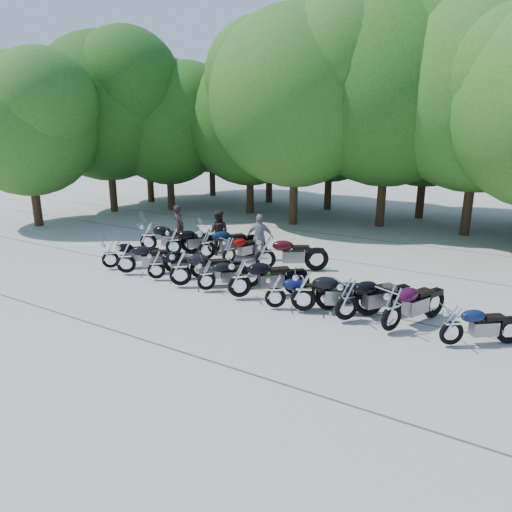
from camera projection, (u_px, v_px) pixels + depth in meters
The scene contains 32 objects.
ground at pixel (229, 304), 13.29m from camera, with size 90.00×90.00×0.00m, color gray.
tree_0 at pixel (146, 120), 30.17m from camera, with size 7.50×7.50×9.21m.
tree_1 at pixel (168, 126), 27.16m from camera, with size 6.97×6.97×8.55m.
tree_2 at pixel (250, 121), 26.03m from camera, with size 7.31×7.31×8.97m.
tree_3 at pixel (296, 99), 22.61m from camera, with size 8.70×8.70×10.67m.
tree_4 at pixel (389, 92), 22.00m from camera, with size 9.13×9.13×11.20m.
tree_5 at pixel (482, 90), 20.09m from camera, with size 9.04×9.04×11.10m.
tree_9 at pixel (211, 119), 33.01m from camera, with size 7.59×7.59×9.32m.
tree_10 at pixel (270, 116), 29.85m from camera, with size 7.78×7.78×9.55m.
tree_11 at pixel (331, 118), 27.20m from camera, with size 7.56×7.56×9.28m.
tree_12 at pixel (429, 113), 24.40m from camera, with size 7.88×7.88×9.67m.
tree_16 at pixel (26, 125), 22.58m from camera, with size 6.97×6.97×8.55m.
tree_17 at pixel (106, 108), 26.36m from camera, with size 8.31×8.31×10.20m.
motorcycle_0 at pixel (110, 254), 16.39m from camera, with size 0.64×2.11×1.19m, color black, non-canonical shape.
motorcycle_1 at pixel (126, 257), 15.78m from camera, with size 0.70×2.31×1.30m, color black, non-canonical shape.
motorcycle_2 at pixel (156, 264), 15.21m from camera, with size 0.62×2.03×1.15m, color black, non-canonical shape.
motorcycle_3 at pixel (180, 267), 14.49m from camera, with size 0.74×2.44×1.38m, color black, non-canonical shape.
motorcycle_4 at pixel (206, 274), 14.15m from camera, with size 0.62×2.05×1.16m, color black, non-canonical shape.
motorcycle_5 at pixel (240, 277), 13.49m from camera, with size 0.75×2.48×1.40m, color black, non-canonical shape.
motorcycle_6 at pixel (275, 290), 12.75m from camera, with size 0.63×2.06×1.16m, color #0C1338, non-canonical shape.
motorcycle_7 at pixel (304, 290), 12.47m from camera, with size 0.74×2.44×1.38m, color black, non-canonical shape.
motorcycle_8 at pixel (347, 298), 11.88m from camera, with size 0.73×2.40×1.36m, color black, non-canonical shape.
motorcycle_9 at pixel (392, 307), 11.25m from camera, with size 0.74×2.43×1.37m, color #3D0827, non-canonical shape.
motorcycle_10 at pixel (452, 324), 10.56m from camera, with size 0.62×2.05×1.16m, color #0E193D, non-canonical shape.
motorcycle_11 at pixel (148, 235), 18.68m from camera, with size 0.76×2.50×1.41m, color black, non-canonical shape.
motorcycle_12 at pixel (174, 240), 18.09m from camera, with size 0.69×2.28×1.29m, color black, non-canonical shape.
motorcycle_13 at pixel (206, 243), 17.37m from camera, with size 0.78×2.55×1.44m, color black, non-canonical shape.
motorcycle_14 at pixel (229, 249), 17.01m from camera, with size 0.63×2.07×1.17m, color #870604, non-canonical shape.
motorcycle_15 at pixel (266, 252), 16.19m from camera, with size 0.77×2.54×1.44m, color #3A0710, non-canonical shape.
rider_0 at pixel (179, 226), 19.49m from camera, with size 0.66×0.43×1.81m, color black.
rider_1 at pixel (218, 233), 18.25m from camera, with size 0.88×0.69×1.82m, color #2B221D.
rider_2 at pixel (260, 237), 17.47m from camera, with size 1.06×0.44×1.81m, color gray.
Camera 1 is at (7.07, -10.22, 4.97)m, focal length 32.00 mm.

